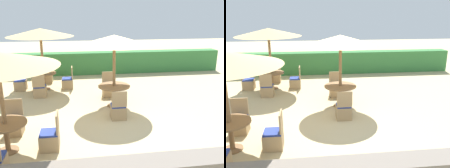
% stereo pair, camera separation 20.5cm
% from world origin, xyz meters
% --- Properties ---
extents(ground_plane, '(40.00, 40.00, 0.00)m').
position_xyz_m(ground_plane, '(0.00, 0.00, 0.00)').
color(ground_plane, '#C6B284').
extents(hedge_row, '(13.00, 0.70, 1.12)m').
position_xyz_m(hedge_row, '(0.00, 5.67, 0.56)').
color(hedge_row, '#387A3D').
rests_on(hedge_row, ground_plane).
extents(round_table_front_left, '(0.99, 0.99, 0.74)m').
position_xyz_m(round_table_front_left, '(-2.82, -1.60, 0.56)').
color(round_table_front_left, olive).
rests_on(round_table_front_left, ground_plane).
extents(patio_chair_front_left_north, '(0.46, 0.46, 0.93)m').
position_xyz_m(patio_chair_front_left_north, '(-2.87, -0.70, 0.26)').
color(patio_chair_front_left_north, tan).
rests_on(patio_chair_front_left_north, ground_plane).
extents(patio_chair_front_left_east, '(0.46, 0.46, 0.93)m').
position_xyz_m(patio_chair_front_left_east, '(-1.83, -1.62, 0.26)').
color(patio_chair_front_left_east, tan).
rests_on(patio_chair_front_left_east, ground_plane).
extents(parasol_back_left, '(2.66, 2.66, 2.53)m').
position_xyz_m(parasol_back_left, '(-2.51, 3.26, 2.36)').
color(parasol_back_left, olive).
rests_on(parasol_back_left, ground_plane).
extents(round_table_back_left, '(1.04, 1.04, 0.70)m').
position_xyz_m(round_table_back_left, '(-2.51, 3.26, 0.55)').
color(round_table_back_left, olive).
rests_on(round_table_back_left, ground_plane).
extents(patio_chair_back_left_south, '(0.46, 0.46, 0.93)m').
position_xyz_m(patio_chair_back_left_south, '(-2.56, 2.25, 0.26)').
color(patio_chair_back_left_south, tan).
rests_on(patio_chair_back_left_south, ground_plane).
extents(patio_chair_back_left_east, '(0.46, 0.46, 0.93)m').
position_xyz_m(patio_chair_back_left_east, '(-1.52, 3.23, 0.26)').
color(patio_chair_back_left_east, tan).
rests_on(patio_chair_back_left_east, ground_plane).
extents(patio_chair_back_left_west, '(0.46, 0.46, 0.93)m').
position_xyz_m(patio_chair_back_left_west, '(-3.49, 3.25, 0.26)').
color(patio_chair_back_left_west, tan).
rests_on(patio_chair_back_left_west, ground_plane).
extents(patio_chair_back_left_north, '(0.46, 0.46, 0.93)m').
position_xyz_m(patio_chair_back_left_north, '(-2.48, 4.26, 0.26)').
color(patio_chair_back_left_north, tan).
rests_on(patio_chair_back_left_north, ground_plane).
extents(parasol_center, '(2.30, 2.30, 2.46)m').
position_xyz_m(parasol_center, '(0.12, 0.91, 2.28)').
color(parasol_center, olive).
rests_on(parasol_center, ground_plane).
extents(round_table_center, '(1.09, 1.09, 0.75)m').
position_xyz_m(round_table_center, '(0.12, 0.91, 0.59)').
color(round_table_center, olive).
rests_on(round_table_center, ground_plane).
extents(patio_chair_center_north, '(0.46, 0.46, 0.93)m').
position_xyz_m(patio_chair_center_north, '(0.07, 1.97, 0.26)').
color(patio_chair_center_north, tan).
rests_on(patio_chair_center_north, ground_plane).
extents(patio_chair_center_south, '(0.46, 0.46, 0.93)m').
position_xyz_m(patio_chair_center_south, '(0.09, -0.13, 0.26)').
color(patio_chair_center_south, tan).
rests_on(patio_chair_center_south, ground_plane).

